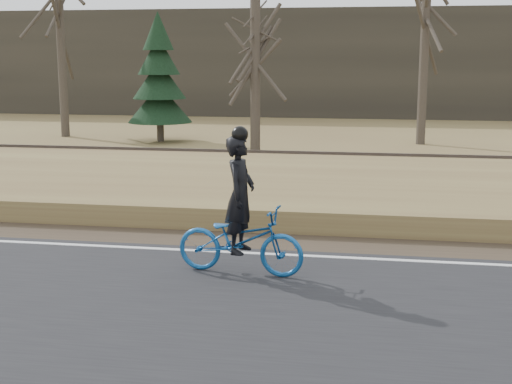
# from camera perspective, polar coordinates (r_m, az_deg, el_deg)

# --- Properties ---
(ground) EXTENTS (120.00, 120.00, 0.00)m
(ground) POSITION_cam_1_polar(r_m,az_deg,el_deg) (12.90, -10.14, -4.90)
(ground) COLOR olive
(ground) RESTS_ON ground
(road) EXTENTS (120.00, 6.00, 0.06)m
(road) POSITION_cam_1_polar(r_m,az_deg,el_deg) (10.69, -14.73, -8.29)
(road) COLOR black
(road) RESTS_ON ground
(edge_line) EXTENTS (120.00, 0.12, 0.01)m
(edge_line) POSITION_cam_1_polar(r_m,az_deg,el_deg) (13.06, -9.85, -4.39)
(edge_line) COLOR silver
(edge_line) RESTS_ON road
(shoulder) EXTENTS (120.00, 1.60, 0.04)m
(shoulder) POSITION_cam_1_polar(r_m,az_deg,el_deg) (13.99, -8.47, -3.52)
(shoulder) COLOR #473A2B
(shoulder) RESTS_ON ground
(embankment) EXTENTS (120.00, 5.00, 0.44)m
(embankment) POSITION_cam_1_polar(r_m,az_deg,el_deg) (16.74, -5.29, -0.34)
(embankment) COLOR olive
(embankment) RESTS_ON ground
(ballast) EXTENTS (120.00, 3.00, 0.45)m
(ballast) POSITION_cam_1_polar(r_m,az_deg,el_deg) (20.38, -2.52, 1.73)
(ballast) COLOR slate
(ballast) RESTS_ON ground
(railroad) EXTENTS (120.00, 2.40, 0.29)m
(railroad) POSITION_cam_1_polar(r_m,az_deg,el_deg) (20.33, -2.53, 2.57)
(railroad) COLOR black
(railroad) RESTS_ON ballast
(treeline_backdrop) EXTENTS (120.00, 4.00, 6.00)m
(treeline_backdrop) POSITION_cam_1_polar(r_m,az_deg,el_deg) (41.87, 3.98, 10.25)
(treeline_backdrop) COLOR #383328
(treeline_backdrop) RESTS_ON ground
(cyclist) EXTENTS (2.13, 0.96, 2.35)m
(cyclist) POSITION_cam_1_polar(r_m,az_deg,el_deg) (11.22, -1.27, -2.89)
(cyclist) COLOR #154F92
(cyclist) RESTS_ON road
(bare_tree_left) EXTENTS (0.36, 0.36, 9.04)m
(bare_tree_left) POSITION_cam_1_polar(r_m,az_deg,el_deg) (31.81, -15.39, 12.42)
(bare_tree_left) COLOR #494236
(bare_tree_left) RESTS_ON ground
(bare_tree_near_left) EXTENTS (0.36, 0.36, 6.65)m
(bare_tree_near_left) POSITION_cam_1_polar(r_m,az_deg,el_deg) (25.73, -0.06, 10.59)
(bare_tree_near_left) COLOR #494236
(bare_tree_near_left) RESTS_ON ground
(bare_tree_center) EXTENTS (0.36, 0.36, 8.10)m
(bare_tree_center) POSITION_cam_1_polar(r_m,az_deg,el_deg) (28.78, 13.35, 11.78)
(bare_tree_center) COLOR #494236
(bare_tree_center) RESTS_ON ground
(conifer) EXTENTS (2.60, 2.60, 5.18)m
(conifer) POSITION_cam_1_polar(r_m,az_deg,el_deg) (29.21, -7.76, 8.82)
(conifer) COLOR #494236
(conifer) RESTS_ON ground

